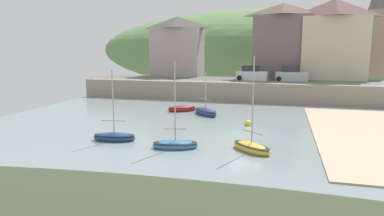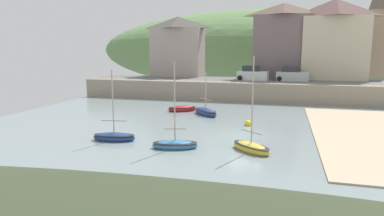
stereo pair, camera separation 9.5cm
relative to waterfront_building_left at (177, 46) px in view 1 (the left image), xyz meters
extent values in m
cube|color=gray|center=(13.52, -25.20, -7.04)|extent=(48.00, 40.00, 0.06)
cube|color=gray|center=(13.52, -8.20, -5.81)|extent=(48.00, 2.40, 2.40)
cube|color=#606060|center=(13.52, -4.50, -4.66)|extent=(48.00, 9.00, 0.10)
ellipsoid|color=#5F854D|center=(12.55, 30.00, -0.68)|extent=(80.00, 44.00, 18.11)
cube|color=#A5968B|center=(0.00, 0.00, -0.96)|extent=(7.59, 4.64, 7.30)
pyramid|color=#534D49|center=(0.00, 0.00, 3.57)|extent=(7.89, 4.94, 1.78)
cube|color=#6F5F60|center=(15.69, 0.00, -0.19)|extent=(8.00, 4.71, 8.85)
pyramid|color=brown|center=(15.69, 0.00, 5.08)|extent=(8.30, 5.01, 1.69)
cube|color=beige|center=(22.52, 0.00, -0.38)|extent=(8.46, 5.64, 8.47)
pyramid|color=brown|center=(22.52, 0.00, 5.07)|extent=(8.76, 5.94, 2.43)
cube|color=tan|center=(28.90, 4.00, 0.22)|extent=(2.80, 2.80, 9.66)
ellipsoid|color=navy|center=(4.44, -29.63, -6.81)|extent=(3.27, 1.75, 0.73)
ellipsoid|color=black|center=(4.44, -29.63, -6.61)|extent=(3.20, 1.71, 0.12)
cylinder|color=#B2A893|center=(4.44, -29.63, -4.17)|extent=(0.09, 0.09, 4.55)
cylinder|color=gray|center=(4.44, -29.63, -5.56)|extent=(1.88, 0.33, 0.07)
ellipsoid|color=gold|center=(14.31, -29.77, -6.81)|extent=(3.11, 2.87, 0.73)
ellipsoid|color=black|center=(14.31, -29.77, -6.61)|extent=(3.05, 2.81, 0.12)
cylinder|color=#B2A893|center=(14.31, -29.77, -3.67)|extent=(0.09, 0.09, 5.56)
cylinder|color=gray|center=(14.31, -29.77, -5.73)|extent=(1.45, 1.22, 0.07)
ellipsoid|color=maroon|center=(5.79, -16.98, -6.80)|extent=(3.28, 2.70, 0.78)
ellipsoid|color=black|center=(5.79, -16.98, -6.58)|extent=(3.22, 2.65, 0.12)
ellipsoid|color=navy|center=(8.69, -18.39, -6.76)|extent=(3.38, 3.50, 0.92)
ellipsoid|color=black|center=(8.69, -18.39, -6.51)|extent=(3.31, 3.43, 0.12)
cylinder|color=#B2A893|center=(8.69, -18.39, -4.51)|extent=(0.09, 0.09, 3.58)
cylinder|color=gray|center=(8.69, -18.39, -5.42)|extent=(1.58, 1.69, 0.07)
ellipsoid|color=teal|center=(9.31, -30.34, -6.83)|extent=(3.30, 2.14, 0.66)
ellipsoid|color=black|center=(9.31, -30.34, -6.65)|extent=(3.23, 2.10, 0.12)
cylinder|color=#B2A893|center=(9.31, -30.34, -3.87)|extent=(0.09, 0.09, 5.26)
cylinder|color=gray|center=(9.31, -30.34, -5.70)|extent=(1.44, 0.47, 0.07)
cube|color=silver|center=(12.03, -4.50, -4.01)|extent=(4.27, 2.18, 1.20)
cube|color=#282D33|center=(11.78, -4.50, -3.06)|extent=(2.26, 1.74, 0.80)
cylinder|color=black|center=(13.68, -3.70, -4.29)|extent=(0.64, 0.22, 0.64)
cylinder|color=black|center=(13.68, -5.30, -4.29)|extent=(0.64, 0.22, 0.64)
cylinder|color=black|center=(10.38, -3.70, -4.29)|extent=(0.64, 0.22, 0.64)
cylinder|color=black|center=(10.38, -5.30, -4.29)|extent=(0.64, 0.22, 0.64)
cube|color=#B3B9B8|center=(17.19, -4.50, -4.01)|extent=(4.17, 1.88, 1.20)
cube|color=#282D33|center=(16.94, -4.50, -3.06)|extent=(2.16, 1.59, 0.80)
cylinder|color=black|center=(18.84, -3.70, -4.29)|extent=(0.64, 0.22, 0.64)
cylinder|color=black|center=(18.84, -5.30, -4.29)|extent=(0.64, 0.22, 0.64)
cylinder|color=black|center=(15.54, -3.70, -4.29)|extent=(0.64, 0.22, 0.64)
cylinder|color=black|center=(15.54, -5.30, -4.29)|extent=(0.64, 0.22, 0.64)
sphere|color=yellow|center=(13.32, -22.19, -6.83)|extent=(0.60, 0.60, 0.60)
camera|label=1|loc=(16.09, -51.37, -0.49)|focal=31.91mm
camera|label=2|loc=(16.18, -51.34, -0.49)|focal=31.91mm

